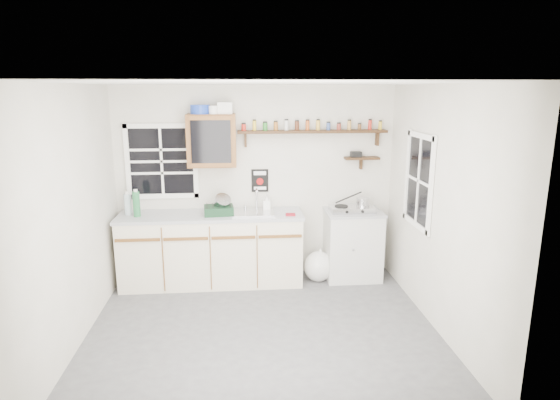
{
  "coord_description": "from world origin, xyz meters",
  "views": [
    {
      "loc": [
        -0.2,
        -4.42,
        2.44
      ],
      "look_at": [
        0.23,
        0.55,
        1.26
      ],
      "focal_mm": 30.0,
      "sensor_mm": 36.0,
      "label": 1
    }
  ],
  "objects_px": {
    "main_cabinet": "(212,249)",
    "right_cabinet": "(352,244)",
    "spice_shelf": "(311,131)",
    "dish_rack": "(220,208)",
    "upper_cabinet": "(212,140)",
    "hotplate": "(352,209)"
  },
  "relations": [
    {
      "from": "upper_cabinet",
      "to": "spice_shelf",
      "type": "relative_size",
      "value": 0.34
    },
    {
      "from": "hotplate",
      "to": "upper_cabinet",
      "type": "bearing_deg",
      "value": 174.69
    },
    {
      "from": "right_cabinet",
      "to": "dish_rack",
      "type": "bearing_deg",
      "value": -178.02
    },
    {
      "from": "right_cabinet",
      "to": "spice_shelf",
      "type": "xyz_separation_m",
      "value": [
        -0.54,
        0.19,
        1.48
      ]
    },
    {
      "from": "main_cabinet",
      "to": "right_cabinet",
      "type": "height_order",
      "value": "main_cabinet"
    },
    {
      "from": "upper_cabinet",
      "to": "spice_shelf",
      "type": "xyz_separation_m",
      "value": [
        1.26,
        0.07,
        0.11
      ]
    },
    {
      "from": "spice_shelf",
      "to": "dish_rack",
      "type": "xyz_separation_m",
      "value": [
        -1.18,
        -0.25,
        -0.93
      ]
    },
    {
      "from": "right_cabinet",
      "to": "hotplate",
      "type": "height_order",
      "value": "hotplate"
    },
    {
      "from": "main_cabinet",
      "to": "dish_rack",
      "type": "bearing_deg",
      "value": -16.06
    },
    {
      "from": "spice_shelf",
      "to": "hotplate",
      "type": "height_order",
      "value": "spice_shelf"
    },
    {
      "from": "main_cabinet",
      "to": "hotplate",
      "type": "bearing_deg",
      "value": 0.17
    },
    {
      "from": "main_cabinet",
      "to": "upper_cabinet",
      "type": "relative_size",
      "value": 3.55
    },
    {
      "from": "spice_shelf",
      "to": "right_cabinet",
      "type": "bearing_deg",
      "value": -19.13
    },
    {
      "from": "upper_cabinet",
      "to": "dish_rack",
      "type": "relative_size",
      "value": 1.71
    },
    {
      "from": "upper_cabinet",
      "to": "spice_shelf",
      "type": "height_order",
      "value": "upper_cabinet"
    },
    {
      "from": "main_cabinet",
      "to": "spice_shelf",
      "type": "bearing_deg",
      "value": 9.34
    },
    {
      "from": "upper_cabinet",
      "to": "hotplate",
      "type": "bearing_deg",
      "value": -4.47
    },
    {
      "from": "right_cabinet",
      "to": "hotplate",
      "type": "xyz_separation_m",
      "value": [
        -0.03,
        -0.02,
        0.49
      ]
    },
    {
      "from": "right_cabinet",
      "to": "upper_cabinet",
      "type": "height_order",
      "value": "upper_cabinet"
    },
    {
      "from": "spice_shelf",
      "to": "hotplate",
      "type": "relative_size",
      "value": 3.37
    },
    {
      "from": "upper_cabinet",
      "to": "main_cabinet",
      "type": "bearing_deg",
      "value": -103.68
    },
    {
      "from": "main_cabinet",
      "to": "hotplate",
      "type": "relative_size",
      "value": 4.08
    }
  ]
}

